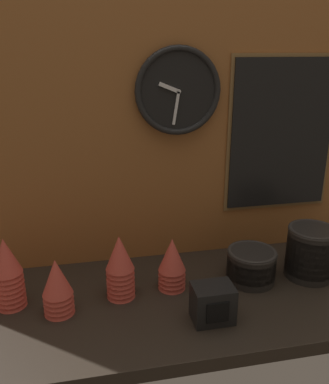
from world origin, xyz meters
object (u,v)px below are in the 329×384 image
at_px(cup_stack_center, 120,267).
at_px(napkin_dispenser, 213,303).
at_px(cup_stack_center_right, 172,264).
at_px(bowl_stack_right, 251,265).
at_px(cup_stack_left, 8,273).
at_px(bowl_stack_far_right, 311,251).
at_px(cup_stack_center_left, 57,287).
at_px(wall_clock, 178,91).
at_px(menu_board, 281,135).

bearing_deg(cup_stack_center, napkin_dispenser, -34.73).
xyz_separation_m(cup_stack_center_right, bowl_stack_right, (0.25, -0.01, -0.03)).
xyz_separation_m(cup_stack_center_right, napkin_dispenser, (0.07, -0.17, -0.03)).
height_order(cup_stack_center, cup_stack_left, cup_stack_left).
distance_m(bowl_stack_far_right, napkin_dispenser, 0.41).
height_order(cup_stack_center_left, wall_clock, wall_clock).
relative_size(cup_stack_center_right, menu_board, 0.31).
bearing_deg(napkin_dispenser, cup_stack_center_right, 112.88).
bearing_deg(cup_stack_center, bowl_stack_far_right, -0.49).
relative_size(cup_stack_center_left, cup_stack_center_right, 1.00).
xyz_separation_m(bowl_stack_right, napkin_dispenser, (-0.18, -0.17, -0.00)).
relative_size(cup_stack_center_left, bowl_stack_right, 1.07).
bearing_deg(wall_clock, menu_board, 1.39).
bearing_deg(cup_stack_center_left, menu_board, 19.22).
relative_size(bowl_stack_right, bowl_stack_far_right, 0.92).
height_order(cup_stack_center_right, bowl_stack_right, cup_stack_center_right).
relative_size(cup_stack_center_right, cup_stack_left, 0.78).
relative_size(menu_board, napkin_dispenser, 4.80).
distance_m(bowl_stack_right, bowl_stack_far_right, 0.20).
bearing_deg(cup_stack_center_left, cup_stack_center, 14.54).
distance_m(cup_stack_center_left, menu_board, 0.87).
bearing_deg(cup_stack_center, wall_clock, 44.01).
height_order(cup_stack_center, bowl_stack_right, cup_stack_center).
relative_size(bowl_stack_far_right, menu_board, 0.32).
bearing_deg(bowl_stack_far_right, menu_board, 95.74).
height_order(cup_stack_center_right, wall_clock, wall_clock).
height_order(cup_stack_center_left, bowl_stack_far_right, bowl_stack_far_right).
height_order(cup_stack_center_right, bowl_stack_far_right, bowl_stack_far_right).
xyz_separation_m(cup_stack_center_left, wall_clock, (0.40, 0.26, 0.49)).
bearing_deg(menu_board, bowl_stack_far_right, -84.26).
bearing_deg(cup_stack_left, wall_clock, 20.14).
xyz_separation_m(cup_stack_center_left, bowl_stack_right, (0.59, 0.05, -0.03)).
height_order(cup_stack_center_right, cup_stack_center, cup_stack_center).
bearing_deg(menu_board, napkin_dispenser, -132.87).
relative_size(cup_stack_left, menu_board, 0.40).
xyz_separation_m(cup_stack_center, menu_board, (0.58, 0.22, 0.32)).
xyz_separation_m(cup_stack_center, bowl_stack_far_right, (0.61, -0.01, -0.01)).
bearing_deg(bowl_stack_right, cup_stack_left, 179.16).
distance_m(cup_stack_left, bowl_stack_right, 0.73).
distance_m(cup_stack_center_left, bowl_stack_right, 0.59).
distance_m(cup_stack_center_right, napkin_dispenser, 0.19).
distance_m(cup_stack_center, menu_board, 0.70).
bearing_deg(menu_board, cup_stack_center_left, -160.78).
bearing_deg(wall_clock, bowl_stack_right, -46.59).
xyz_separation_m(cup_stack_left, wall_clock, (0.53, 0.19, 0.47)).
height_order(cup_stack_center, bowl_stack_far_right, cup_stack_center).
bearing_deg(menu_board, bowl_stack_right, -128.84).
xyz_separation_m(cup_stack_center_left, bowl_stack_far_right, (0.78, 0.04, 0.00)).
relative_size(bowl_stack_right, wall_clock, 0.57).
relative_size(cup_stack_left, bowl_stack_far_right, 1.27).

